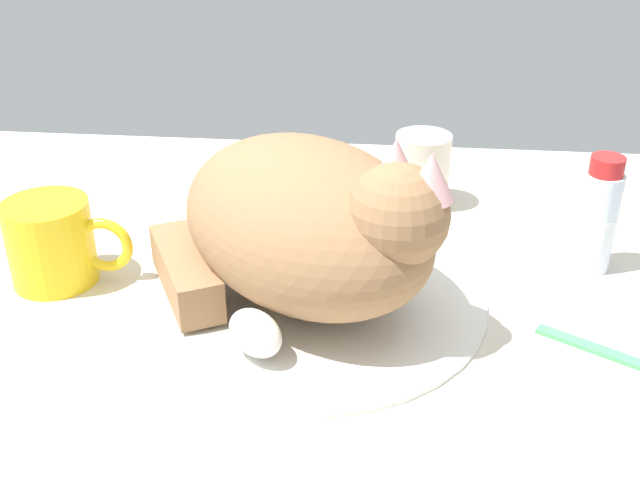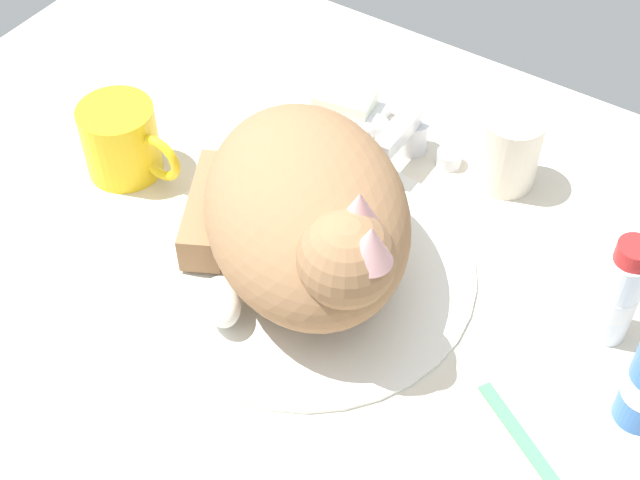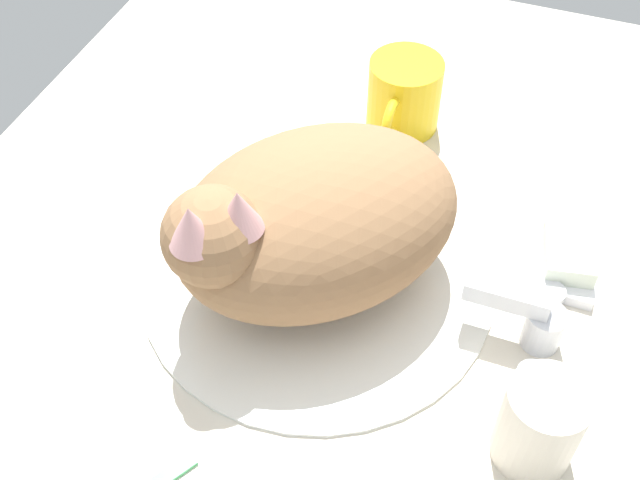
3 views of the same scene
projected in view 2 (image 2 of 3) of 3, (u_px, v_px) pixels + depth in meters
The scene contains 10 objects.
ground_plane at pixel (307, 278), 92.00cm from camera, with size 110.00×82.50×3.00cm, color beige.
sink_basin at pixel (307, 265), 90.57cm from camera, with size 33.81×33.81×0.86cm, color silver.
faucet at pixel (408, 136), 100.39cm from camera, with size 12.28×9.33×6.07cm.
cat at pixel (307, 216), 84.07cm from camera, with size 32.21×32.20×16.93cm.
coffee_mug at pixel (122, 141), 97.51cm from camera, with size 12.27×8.23×8.36cm.
rinse_cup at pixel (510, 151), 96.23cm from camera, with size 6.46×6.46×8.63cm.
soap_dish at pixel (345, 111), 106.37cm from camera, with size 9.00×6.40×1.20cm, color white.
soap_bar at pixel (345, 100), 105.15cm from camera, with size 6.70×4.63×2.10cm, color silver.
toothpaste_bottle at pixel (619, 294), 81.55cm from camera, with size 3.92×3.92×12.04cm.
toothbrush at pixel (541, 462), 75.91cm from camera, with size 13.87×9.02×1.60cm.
Camera 2 is at (33.27, -48.62, 69.28)cm, focal length 50.88 mm.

